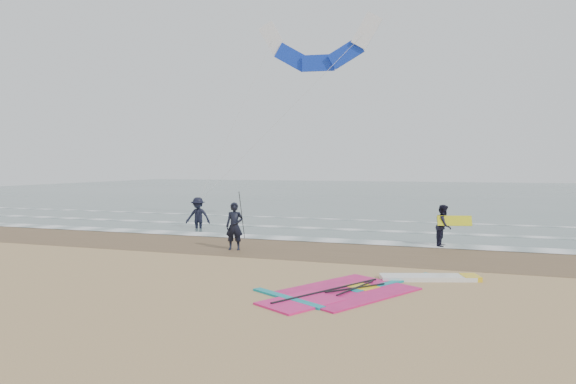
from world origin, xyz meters
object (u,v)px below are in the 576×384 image
(person_wading, at_px, (198,210))
(surf_kite, at_px, (318,49))
(person_walking, at_px, (444,226))
(windsurf_rig, at_px, (371,287))
(person_standing, at_px, (234,226))

(person_wading, bearing_deg, surf_kite, 24.35)
(person_wading, xyz_separation_m, surf_kite, (5.18, 3.55, 8.25))
(surf_kite, bearing_deg, person_walking, -39.67)
(windsurf_rig, distance_m, person_walking, 7.92)
(windsurf_rig, height_order, person_standing, person_standing)
(person_walking, height_order, surf_kite, surf_kite)
(person_wading, relative_size, surf_kite, 0.20)
(windsurf_rig, relative_size, surf_kite, 0.58)
(windsurf_rig, distance_m, surf_kite, 16.83)
(person_walking, relative_size, surf_kite, 0.17)
(person_standing, xyz_separation_m, surf_kite, (0.81, 8.77, 8.32))
(person_walking, bearing_deg, surf_kite, 60.33)
(person_standing, bearing_deg, person_wading, 119.33)
(person_standing, relative_size, surf_kite, 0.19)
(person_standing, relative_size, person_wading, 0.93)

